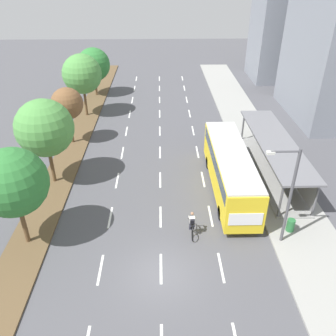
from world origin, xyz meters
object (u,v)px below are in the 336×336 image
(median_tree_second, at_px, (45,128))
(median_tree_fourth, at_px, (82,74))
(bus, at_px, (230,167))
(median_tree_third, at_px, (67,104))
(streetlight, at_px, (288,191))
(median_tree_nearest, at_px, (13,183))
(bus_shelter, at_px, (277,153))
(trash_bin, at_px, (291,225))
(median_tree_fifth, at_px, (94,65))
(cyclist, at_px, (192,225))

(median_tree_second, xyz_separation_m, median_tree_fourth, (0.12, 14.03, 0.09))
(bus, relative_size, median_tree_third, 2.09)
(bus, height_order, median_tree_fourth, median_tree_fourth)
(median_tree_second, relative_size, streetlight, 1.04)
(median_tree_nearest, relative_size, median_tree_third, 1.19)
(median_tree_nearest, xyz_separation_m, median_tree_fourth, (-0.01, 21.05, 0.30))
(bus_shelter, height_order, bus, bus)
(median_tree_third, height_order, trash_bin, median_tree_third)
(bus, distance_m, median_tree_nearest, 14.90)
(bus, relative_size, median_tree_fifth, 1.87)
(median_tree_fourth, bearing_deg, bus_shelter, -36.11)
(median_tree_nearest, height_order, median_tree_second, median_tree_second)
(bus_shelter, height_order, median_tree_nearest, median_tree_nearest)
(cyclist, distance_m, median_tree_third, 17.45)
(median_tree_nearest, distance_m, median_tree_fifth, 28.07)
(streetlight, height_order, trash_bin, streetlight)
(bus, xyz_separation_m, median_tree_fifth, (-13.58, 22.54, 1.99))
(streetlight, bearing_deg, median_tree_nearest, 178.73)
(bus, xyz_separation_m, median_tree_fourth, (-13.62, 15.52, 2.74))
(streetlight, bearing_deg, bus_shelter, 75.79)
(streetlight, bearing_deg, median_tree_fourth, 126.42)
(median_tree_fifth, bearing_deg, bus, -58.93)
(bus, height_order, median_tree_third, median_tree_third)
(median_tree_second, distance_m, median_tree_third, 7.05)
(bus, relative_size, cyclist, 6.20)
(median_tree_nearest, xyz_separation_m, median_tree_fifth, (0.03, 28.07, -0.45))
(cyclist, height_order, trash_bin, cyclist)
(bus, relative_size, median_tree_fourth, 1.65)
(bus_shelter, height_order, median_tree_third, median_tree_third)
(bus, height_order, cyclist, bus)
(bus_shelter, distance_m, bus, 4.94)
(median_tree_fifth, bearing_deg, median_tree_nearest, -90.07)
(cyclist, bearing_deg, bus_shelter, 44.91)
(median_tree_second, height_order, median_tree_fifth, median_tree_second)
(median_tree_second, bearing_deg, streetlight, -24.85)
(cyclist, height_order, median_tree_fourth, median_tree_fourth)
(median_tree_second, bearing_deg, bus_shelter, 3.09)
(median_tree_second, bearing_deg, bus, -6.17)
(median_tree_third, height_order, streetlight, streetlight)
(bus, bearing_deg, median_tree_fifth, 121.07)
(median_tree_second, bearing_deg, cyclist, -31.81)
(cyclist, xyz_separation_m, median_tree_second, (-10.51, 6.52, 3.93))
(median_tree_nearest, distance_m, median_tree_second, 7.02)
(median_tree_third, height_order, median_tree_fifth, median_tree_fifth)
(median_tree_nearest, bearing_deg, median_tree_third, 90.61)
(bus, distance_m, median_tree_second, 14.07)
(cyclist, distance_m, median_tree_fourth, 23.38)
(bus_shelter, distance_m, trash_bin, 7.62)
(median_tree_third, bearing_deg, median_tree_second, -89.82)
(bus_shelter, bearing_deg, median_tree_third, 161.48)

